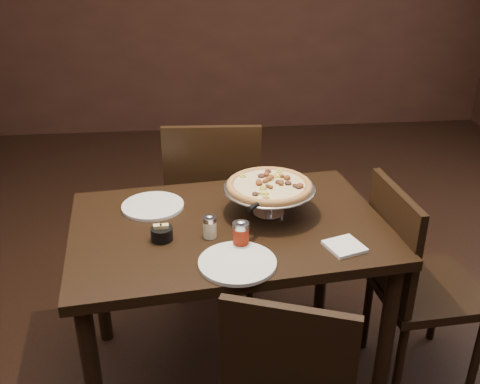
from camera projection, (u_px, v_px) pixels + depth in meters
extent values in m
cube|color=black|center=(229.00, 228.00, 2.13)|extent=(1.32, 0.95, 0.04)
cylinder|color=black|center=(386.00, 342.00, 2.10)|extent=(0.06, 0.06, 0.73)
cylinder|color=black|center=(99.00, 276.00, 2.50)|extent=(0.06, 0.06, 0.73)
cylinder|color=black|center=(324.00, 249.00, 2.71)|extent=(0.06, 0.06, 0.73)
cylinder|color=silver|center=(269.00, 213.00, 2.19)|extent=(0.13, 0.13, 0.01)
cylinder|color=silver|center=(269.00, 201.00, 2.17)|extent=(0.03, 0.03, 0.10)
cylinder|color=silver|center=(269.00, 189.00, 2.15)|extent=(0.09, 0.09, 0.01)
cylinder|color=#ADADB3|center=(269.00, 188.00, 2.15)|extent=(0.36, 0.36, 0.01)
torus|color=#ADADB3|center=(269.00, 188.00, 2.15)|extent=(0.37, 0.37, 0.01)
cylinder|color=brown|center=(269.00, 186.00, 2.14)|extent=(0.34, 0.34, 0.01)
torus|color=brown|center=(269.00, 185.00, 2.14)|extent=(0.35, 0.35, 0.03)
cylinder|color=tan|center=(269.00, 184.00, 2.14)|extent=(0.29, 0.29, 0.01)
cylinder|color=#F4ECBE|center=(210.00, 229.00, 2.01)|extent=(0.05, 0.05, 0.07)
cylinder|color=silver|center=(210.00, 219.00, 2.00)|extent=(0.05, 0.05, 0.02)
ellipsoid|color=silver|center=(209.00, 216.00, 1.99)|extent=(0.03, 0.03, 0.01)
cylinder|color=maroon|center=(241.00, 237.00, 1.95)|extent=(0.06, 0.06, 0.08)
cylinder|color=silver|center=(241.00, 225.00, 1.93)|extent=(0.06, 0.06, 0.02)
ellipsoid|color=silver|center=(241.00, 222.00, 1.92)|extent=(0.03, 0.03, 0.01)
cylinder|color=black|center=(162.00, 234.00, 2.00)|extent=(0.08, 0.08, 0.05)
cube|color=tan|center=(158.00, 231.00, 1.99)|extent=(0.03, 0.03, 0.05)
cube|color=tan|center=(165.00, 231.00, 1.99)|extent=(0.03, 0.03, 0.05)
cube|color=white|center=(345.00, 246.00, 1.95)|extent=(0.16, 0.16, 0.01)
cylinder|color=white|center=(153.00, 206.00, 2.24)|extent=(0.26, 0.26, 0.01)
cylinder|color=white|center=(237.00, 263.00, 1.85)|extent=(0.27, 0.27, 0.01)
cone|color=silver|center=(259.00, 204.00, 2.01)|extent=(0.17, 0.17, 0.00)
cylinder|color=black|center=(259.00, 203.00, 2.01)|extent=(0.10, 0.11, 0.02)
cube|color=black|center=(214.00, 206.00, 2.89)|extent=(0.50, 0.50, 0.04)
cube|color=black|center=(212.00, 175.00, 2.58)|extent=(0.47, 0.06, 0.49)
cylinder|color=black|center=(247.00, 228.00, 3.18)|extent=(0.04, 0.04, 0.46)
cylinder|color=black|center=(183.00, 230.00, 3.17)|extent=(0.04, 0.04, 0.46)
cylinder|color=black|center=(250.00, 264.00, 2.84)|extent=(0.04, 0.04, 0.46)
cylinder|color=black|center=(179.00, 265.00, 2.82)|extent=(0.04, 0.04, 0.46)
cube|color=black|center=(287.00, 365.00, 1.58)|extent=(0.39, 0.17, 0.43)
cube|color=black|center=(427.00, 289.00, 2.28)|extent=(0.46, 0.46, 0.04)
cube|color=black|center=(391.00, 241.00, 2.14)|extent=(0.06, 0.43, 0.45)
cylinder|color=black|center=(477.00, 354.00, 2.25)|extent=(0.04, 0.04, 0.42)
cylinder|color=black|center=(436.00, 303.00, 2.56)|extent=(0.04, 0.04, 0.42)
cylinder|color=black|center=(399.00, 364.00, 2.20)|extent=(0.04, 0.04, 0.42)
cylinder|color=black|center=(367.00, 311.00, 2.51)|extent=(0.04, 0.04, 0.42)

